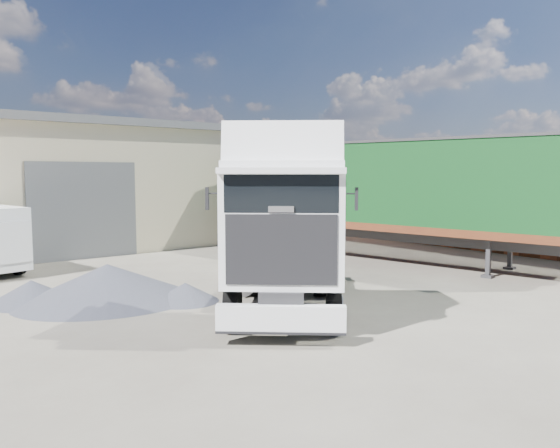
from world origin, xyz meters
TOP-DOWN VIEW (x-y plane):
  - ground at (0.00, 0.00)m, footprint 120.00×120.00m
  - brick_boundary_wall at (11.50, 6.00)m, footprint 0.35×26.00m
  - tractor_unit at (-1.33, -1.05)m, footprint 5.83×6.19m
  - box_trailer at (6.63, 2.99)m, footprint 5.06×13.29m
  - gravel_heap at (-3.93, 2.93)m, footprint 5.35×5.22m

SIDE VIEW (x-z plane):
  - ground at x=0.00m, z-range 0.00..0.00m
  - gravel_heap at x=-3.93m, z-range -0.03..0.91m
  - brick_boundary_wall at x=11.50m, z-range 0.00..2.50m
  - tractor_unit at x=-1.33m, z-range -0.33..3.88m
  - box_trailer at x=6.63m, z-range 0.47..4.80m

